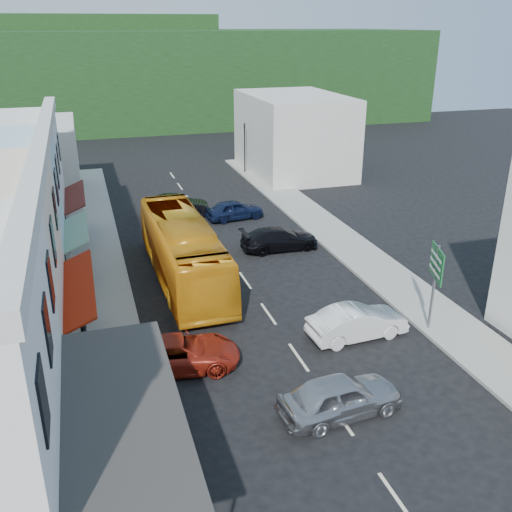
{
  "coord_description": "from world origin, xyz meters",
  "views": [
    {
      "loc": [
        -7.67,
        -18.88,
        12.85
      ],
      "look_at": [
        0.0,
        6.0,
        2.2
      ],
      "focal_mm": 40.0,
      "sensor_mm": 36.0,
      "label": 1
    }
  ],
  "objects_px": {
    "direction_sign": "(433,289)",
    "traffic_signal": "(245,148)",
    "car_white": "(357,323)",
    "car_red": "(179,353)",
    "car_silver": "(340,398)",
    "pedestrian_left": "(86,340)",
    "bus": "(183,253)"
  },
  "relations": [
    {
      "from": "traffic_signal",
      "to": "car_white",
      "type": "bearing_deg",
      "value": 91.3
    },
    {
      "from": "bus",
      "to": "traffic_signal",
      "type": "distance_m",
      "value": 23.77
    },
    {
      "from": "car_red",
      "to": "pedestrian_left",
      "type": "relative_size",
      "value": 2.71
    },
    {
      "from": "bus",
      "to": "direction_sign",
      "type": "relative_size",
      "value": 2.82
    },
    {
      "from": "direction_sign",
      "to": "traffic_signal",
      "type": "bearing_deg",
      "value": 108.37
    },
    {
      "from": "car_red",
      "to": "traffic_signal",
      "type": "relative_size",
      "value": 1.0
    },
    {
      "from": "car_red",
      "to": "pedestrian_left",
      "type": "bearing_deg",
      "value": 73.84
    },
    {
      "from": "car_red",
      "to": "direction_sign",
      "type": "relative_size",
      "value": 1.12
    },
    {
      "from": "car_silver",
      "to": "car_white",
      "type": "bearing_deg",
      "value": -38.57
    },
    {
      "from": "car_white",
      "to": "bus",
      "type": "bearing_deg",
      "value": 32.37
    },
    {
      "from": "car_red",
      "to": "pedestrian_left",
      "type": "distance_m",
      "value": 3.83
    },
    {
      "from": "car_white",
      "to": "traffic_signal",
      "type": "height_order",
      "value": "traffic_signal"
    },
    {
      "from": "car_silver",
      "to": "direction_sign",
      "type": "xyz_separation_m",
      "value": [
        6.38,
        4.28,
        1.35
      ]
    },
    {
      "from": "direction_sign",
      "to": "traffic_signal",
      "type": "distance_m",
      "value": 30.43
    },
    {
      "from": "pedestrian_left",
      "to": "direction_sign",
      "type": "xyz_separation_m",
      "value": [
        14.76,
        -1.86,
        1.05
      ]
    },
    {
      "from": "car_silver",
      "to": "direction_sign",
      "type": "distance_m",
      "value": 7.8
    },
    {
      "from": "traffic_signal",
      "to": "car_red",
      "type": "bearing_deg",
      "value": 77.24
    },
    {
      "from": "pedestrian_left",
      "to": "car_red",
      "type": "bearing_deg",
      "value": -98.71
    },
    {
      "from": "bus",
      "to": "car_silver",
      "type": "xyz_separation_m",
      "value": [
        3.13,
        -13.0,
        -0.85
      ]
    },
    {
      "from": "bus",
      "to": "traffic_signal",
      "type": "height_order",
      "value": "traffic_signal"
    },
    {
      "from": "car_red",
      "to": "traffic_signal",
      "type": "xyz_separation_m",
      "value": [
        11.42,
        30.1,
        1.6
      ]
    },
    {
      "from": "bus",
      "to": "pedestrian_left",
      "type": "distance_m",
      "value": 8.66
    },
    {
      "from": "car_white",
      "to": "car_red",
      "type": "xyz_separation_m",
      "value": [
        -7.89,
        -0.1,
        0.0
      ]
    },
    {
      "from": "car_silver",
      "to": "pedestrian_left",
      "type": "distance_m",
      "value": 10.39
    },
    {
      "from": "bus",
      "to": "car_white",
      "type": "bearing_deg",
      "value": -54.5
    },
    {
      "from": "car_white",
      "to": "direction_sign",
      "type": "relative_size",
      "value": 1.07
    },
    {
      "from": "bus",
      "to": "car_white",
      "type": "relative_size",
      "value": 2.64
    },
    {
      "from": "bus",
      "to": "car_red",
      "type": "distance_m",
      "value": 8.62
    },
    {
      "from": "car_white",
      "to": "car_red",
      "type": "relative_size",
      "value": 0.96
    },
    {
      "from": "car_silver",
      "to": "car_red",
      "type": "bearing_deg",
      "value": 40.71
    },
    {
      "from": "car_silver",
      "to": "car_red",
      "type": "relative_size",
      "value": 0.96
    },
    {
      "from": "car_red",
      "to": "direction_sign",
      "type": "distance_m",
      "value": 11.35
    }
  ]
}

